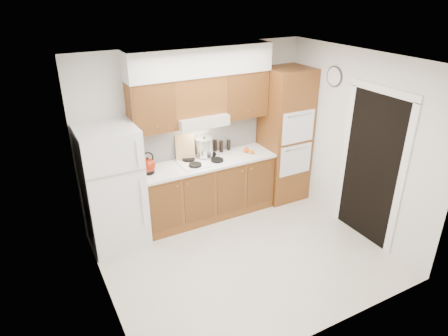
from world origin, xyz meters
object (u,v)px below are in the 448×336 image
at_px(fridge, 113,188).
at_px(oven_cabinet, 284,136).
at_px(stock_pot, 204,147).
at_px(kettle, 148,166).

bearing_deg(fridge, oven_cabinet, 0.70).
relative_size(oven_cabinet, stock_pot, 8.03).
xyz_separation_m(oven_cabinet, stock_pot, (-1.38, 0.16, 0.01)).
xyz_separation_m(fridge, kettle, (0.53, 0.05, 0.20)).
bearing_deg(kettle, oven_cabinet, 15.78).
distance_m(kettle, stock_pot, 0.95).
distance_m(oven_cabinet, stock_pot, 1.39).
height_order(oven_cabinet, kettle, oven_cabinet).
relative_size(fridge, stock_pot, 6.27).
height_order(fridge, stock_pot, fridge).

